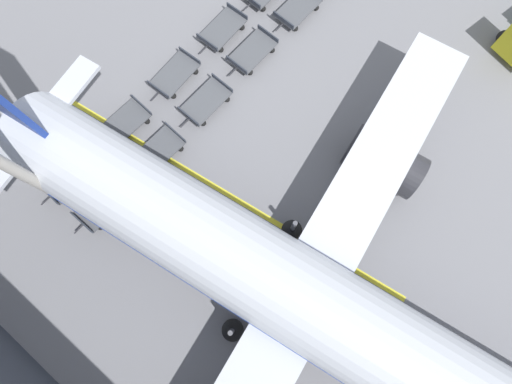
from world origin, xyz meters
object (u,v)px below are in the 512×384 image
at_px(baggage_dolly_row_near_col_c, 223,29).
at_px(baggage_dolly_row_near_col_e, 124,123).
at_px(baggage_dolly_row_mid_a_col_e, 158,151).
at_px(baggage_dolly_row_mid_a_col_b, 298,9).
at_px(baggage_dolly_row_mid_a_col_c, 253,52).
at_px(baggage_dolly_row_mid_a_col_d, 206,102).
at_px(baggage_dolly_row_near_col_d, 175,75).
at_px(baggage_dolly_row_mid_a_col_f, 103,204).
at_px(baggage_dolly_row_near_col_f, 71,177).
at_px(airplane, 318,308).

distance_m(baggage_dolly_row_near_col_c, baggage_dolly_row_near_col_e, 8.68).
bearing_deg(baggage_dolly_row_near_col_e, baggage_dolly_row_mid_a_col_e, 89.37).
distance_m(baggage_dolly_row_mid_a_col_b, baggage_dolly_row_mid_a_col_c, 4.36).
distance_m(baggage_dolly_row_mid_a_col_b, baggage_dolly_row_mid_a_col_d, 8.82).
xyz_separation_m(baggage_dolly_row_near_col_c, baggage_dolly_row_near_col_d, (4.35, -0.14, 0.00)).
bearing_deg(baggage_dolly_row_mid_a_col_f, baggage_dolly_row_mid_a_col_c, 178.91).
distance_m(baggage_dolly_row_mid_a_col_d, baggage_dolly_row_mid_a_col_e, 4.19).
bearing_deg(baggage_dolly_row_near_col_f, airplane, 101.26).
xyz_separation_m(baggage_dolly_row_near_col_f, baggage_dolly_row_mid_a_col_e, (-4.30, 2.77, 0.00)).
bearing_deg(baggage_dolly_row_mid_a_col_b, baggage_dolly_row_near_col_f, -9.85).
xyz_separation_m(baggage_dolly_row_near_col_f, baggage_dolly_row_mid_a_col_b, (-17.31, 3.01, 0.00)).
distance_m(baggage_dolly_row_mid_a_col_b, baggage_dolly_row_mid_a_col_f, 17.26).
relative_size(baggage_dolly_row_mid_a_col_d, baggage_dolly_row_mid_a_col_f, 1.00).
xyz_separation_m(baggage_dolly_row_near_col_f, baggage_dolly_row_mid_a_col_c, (-12.95, 2.78, 0.00)).
relative_size(baggage_dolly_row_near_col_d, baggage_dolly_row_mid_a_col_d, 1.00).
xyz_separation_m(baggage_dolly_row_near_col_c, baggage_dolly_row_mid_a_col_d, (4.51, 2.56, 0.00)).
bearing_deg(baggage_dolly_row_near_col_d, airplane, 68.99).
relative_size(airplane, baggage_dolly_row_mid_a_col_b, 10.29).
xyz_separation_m(baggage_dolly_row_near_col_e, baggage_dolly_row_near_col_f, (4.33, -0.00, 0.00)).
bearing_deg(baggage_dolly_row_near_col_d, baggage_dolly_row_mid_a_col_b, 161.54).
bearing_deg(baggage_dolly_row_near_col_d, baggage_dolly_row_mid_a_col_e, 31.32).
bearing_deg(baggage_dolly_row_near_col_f, baggage_dolly_row_near_col_e, 179.96).
bearing_deg(baggage_dolly_row_mid_a_col_b, airplane, 39.70).
height_order(airplane, baggage_dolly_row_near_col_c, airplane).
relative_size(baggage_dolly_row_near_col_f, baggage_dolly_row_mid_a_col_b, 1.00).
distance_m(baggage_dolly_row_mid_a_col_d, baggage_dolly_row_mid_a_col_f, 8.44).
height_order(airplane, baggage_dolly_row_mid_a_col_b, airplane).
xyz_separation_m(baggage_dolly_row_near_col_d, baggage_dolly_row_mid_a_col_c, (-4.30, 2.67, 0.00)).
distance_m(airplane, baggage_dolly_row_mid_a_col_f, 13.07).
bearing_deg(airplane, baggage_dolly_row_mid_a_col_d, -114.54).
relative_size(baggage_dolly_row_mid_a_col_c, baggage_dolly_row_mid_a_col_e, 0.99).
distance_m(baggage_dolly_row_mid_a_col_e, baggage_dolly_row_mid_a_col_f, 4.24).
bearing_deg(baggage_dolly_row_near_col_e, airplane, 84.79).
relative_size(baggage_dolly_row_near_col_d, baggage_dolly_row_mid_a_col_e, 0.99).
bearing_deg(baggage_dolly_row_mid_a_col_e, baggage_dolly_row_near_col_c, -163.91).
height_order(baggage_dolly_row_near_col_e, baggage_dolly_row_mid_a_col_c, same).
height_order(airplane, baggage_dolly_row_mid_a_col_e, airplane).
bearing_deg(airplane, baggage_dolly_row_mid_a_col_f, -76.77).
relative_size(baggage_dolly_row_mid_a_col_b, baggage_dolly_row_mid_a_col_c, 1.00).
height_order(baggage_dolly_row_mid_a_col_c, baggage_dolly_row_mid_a_col_e, same).
relative_size(baggage_dolly_row_near_col_c, baggage_dolly_row_near_col_e, 0.99).
relative_size(airplane, baggage_dolly_row_mid_a_col_c, 10.31).
bearing_deg(airplane, baggage_dolly_row_mid_a_col_b, -140.30).
bearing_deg(baggage_dolly_row_near_col_f, baggage_dolly_row_near_col_c, 178.88).
bearing_deg(baggage_dolly_row_mid_a_col_c, baggage_dolly_row_mid_a_col_f, -1.09).
bearing_deg(baggage_dolly_row_near_col_e, baggage_dolly_row_mid_a_col_d, 145.95).
height_order(baggage_dolly_row_near_col_e, baggage_dolly_row_mid_a_col_f, same).
bearing_deg(baggage_dolly_row_mid_a_col_d, baggage_dolly_row_mid_a_col_c, -179.58).
height_order(baggage_dolly_row_near_col_c, baggage_dolly_row_mid_a_col_e, same).
bearing_deg(baggage_dolly_row_near_col_d, baggage_dolly_row_mid_a_col_f, 15.73).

